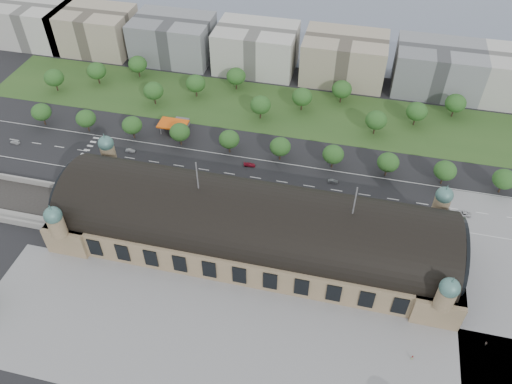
% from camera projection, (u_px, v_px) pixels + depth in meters
% --- Properties ---
extents(ground, '(900.00, 900.00, 0.00)m').
position_uv_depth(ground, '(253.00, 244.00, 192.91)').
color(ground, black).
rests_on(ground, ground).
extents(station, '(150.00, 48.40, 44.30)m').
position_uv_depth(station, '(253.00, 226.00, 185.85)').
color(station, '#957C5D').
rests_on(station, ground).
extents(plaza_south, '(190.00, 48.00, 0.12)m').
position_uv_depth(plaza_south, '(251.00, 351.00, 160.11)').
color(plaza_south, gray).
rests_on(plaza_south, ground).
extents(road_slab, '(260.00, 26.00, 0.10)m').
position_uv_depth(road_slab, '(229.00, 174.00, 223.13)').
color(road_slab, black).
rests_on(road_slab, ground).
extents(grass_belt, '(300.00, 45.00, 0.10)m').
position_uv_depth(grass_belt, '(267.00, 108.00, 261.21)').
color(grass_belt, '#2E5020').
rests_on(grass_belt, ground).
extents(petrol_station, '(14.00, 13.00, 5.05)m').
position_uv_depth(petrol_station, '(178.00, 123.00, 246.05)').
color(petrol_station, '#E6560D').
rests_on(petrol_station, ground).
extents(office_0, '(45.00, 32.00, 24.00)m').
position_uv_depth(office_0, '(35.00, 23.00, 307.09)').
color(office_0, beige).
rests_on(office_0, ground).
extents(office_1, '(45.00, 32.00, 24.00)m').
position_uv_depth(office_1, '(95.00, 30.00, 300.43)').
color(office_1, tan).
rests_on(office_1, ground).
extents(office_2, '(45.00, 32.00, 24.00)m').
position_uv_depth(office_2, '(173.00, 39.00, 292.10)').
color(office_2, gray).
rests_on(office_2, ground).
extents(office_3, '(45.00, 32.00, 24.00)m').
position_uv_depth(office_3, '(256.00, 48.00, 283.77)').
color(office_3, beige).
rests_on(office_3, ground).
extents(office_4, '(45.00, 32.00, 24.00)m').
position_uv_depth(office_4, '(344.00, 58.00, 275.44)').
color(office_4, tan).
rests_on(office_4, ground).
extents(office_5, '(45.00, 32.00, 24.00)m').
position_uv_depth(office_5, '(438.00, 68.00, 267.11)').
color(office_5, gray).
rests_on(office_5, ground).
extents(tree_row_0, '(9.60, 9.60, 11.52)m').
position_uv_depth(tree_row_0, '(41.00, 112.00, 245.30)').
color(tree_row_0, '#2D2116').
rests_on(tree_row_0, ground).
extents(tree_row_1, '(9.60, 9.60, 11.52)m').
position_uv_depth(tree_row_1, '(86.00, 119.00, 241.30)').
color(tree_row_1, '#2D2116').
rests_on(tree_row_1, ground).
extents(tree_row_2, '(9.60, 9.60, 11.52)m').
position_uv_depth(tree_row_2, '(132.00, 125.00, 237.30)').
color(tree_row_2, '#2D2116').
rests_on(tree_row_2, ground).
extents(tree_row_3, '(9.60, 9.60, 11.52)m').
position_uv_depth(tree_row_3, '(180.00, 132.00, 233.30)').
color(tree_row_3, '#2D2116').
rests_on(tree_row_3, ground).
extents(tree_row_4, '(9.60, 9.60, 11.52)m').
position_uv_depth(tree_row_4, '(229.00, 139.00, 229.31)').
color(tree_row_4, '#2D2116').
rests_on(tree_row_4, ground).
extents(tree_row_5, '(9.60, 9.60, 11.52)m').
position_uv_depth(tree_row_5, '(280.00, 147.00, 225.31)').
color(tree_row_5, '#2D2116').
rests_on(tree_row_5, ground).
extents(tree_row_6, '(9.60, 9.60, 11.52)m').
position_uv_depth(tree_row_6, '(333.00, 154.00, 221.31)').
color(tree_row_6, '#2D2116').
rests_on(tree_row_6, ground).
extents(tree_row_7, '(9.60, 9.60, 11.52)m').
position_uv_depth(tree_row_7, '(388.00, 162.00, 217.31)').
color(tree_row_7, '#2D2116').
rests_on(tree_row_7, ground).
extents(tree_row_8, '(9.60, 9.60, 11.52)m').
position_uv_depth(tree_row_8, '(445.00, 171.00, 213.31)').
color(tree_row_8, '#2D2116').
rests_on(tree_row_8, ground).
extents(tree_row_9, '(9.60, 9.60, 11.52)m').
position_uv_depth(tree_row_9, '(504.00, 179.00, 209.32)').
color(tree_row_9, '#2D2116').
rests_on(tree_row_9, ground).
extents(tree_belt_0, '(10.40, 10.40, 12.48)m').
position_uv_depth(tree_belt_0, '(54.00, 78.00, 267.76)').
color(tree_belt_0, '#2D2116').
rests_on(tree_belt_0, ground).
extents(tree_belt_1, '(10.40, 10.40, 12.48)m').
position_uv_depth(tree_belt_1, '(97.00, 71.00, 273.09)').
color(tree_belt_1, '#2D2116').
rests_on(tree_belt_1, ground).
extents(tree_belt_2, '(10.40, 10.40, 12.48)m').
position_uv_depth(tree_belt_2, '(138.00, 64.00, 278.42)').
color(tree_belt_2, '#2D2116').
rests_on(tree_belt_2, ground).
extents(tree_belt_3, '(10.40, 10.40, 12.48)m').
position_uv_depth(tree_belt_3, '(153.00, 91.00, 258.27)').
color(tree_belt_3, '#2D2116').
rests_on(tree_belt_3, ground).
extents(tree_belt_4, '(10.40, 10.40, 12.48)m').
position_uv_depth(tree_belt_4, '(196.00, 83.00, 263.59)').
color(tree_belt_4, '#2D2116').
rests_on(tree_belt_4, ground).
extents(tree_belt_5, '(10.40, 10.40, 12.48)m').
position_uv_depth(tree_belt_5, '(236.00, 76.00, 268.92)').
color(tree_belt_5, '#2D2116').
rests_on(tree_belt_5, ground).
extents(tree_belt_6, '(10.40, 10.40, 12.48)m').
position_uv_depth(tree_belt_6, '(261.00, 105.00, 248.77)').
color(tree_belt_6, '#2D2116').
rests_on(tree_belt_6, ground).
extents(tree_belt_7, '(10.40, 10.40, 12.48)m').
position_uv_depth(tree_belt_7, '(302.00, 97.00, 254.10)').
color(tree_belt_7, '#2D2116').
rests_on(tree_belt_7, ground).
extents(tree_belt_8, '(10.40, 10.40, 12.48)m').
position_uv_depth(tree_belt_8, '(342.00, 89.00, 259.42)').
color(tree_belt_8, '#2D2116').
rests_on(tree_belt_8, ground).
extents(tree_belt_9, '(10.40, 10.40, 12.48)m').
position_uv_depth(tree_belt_9, '(376.00, 120.00, 239.28)').
color(tree_belt_9, '#2D2116').
rests_on(tree_belt_9, ground).
extents(tree_belt_10, '(10.40, 10.40, 12.48)m').
position_uv_depth(tree_belt_10, '(417.00, 111.00, 244.60)').
color(tree_belt_10, '#2D2116').
rests_on(tree_belt_10, ground).
extents(tree_belt_11, '(10.40, 10.40, 12.48)m').
position_uv_depth(tree_belt_11, '(456.00, 103.00, 249.93)').
color(tree_belt_11, '#2D2116').
rests_on(tree_belt_11, ground).
extents(traffic_car_0, '(4.87, 2.26, 1.61)m').
position_uv_depth(traffic_car_0, '(15.00, 142.00, 238.54)').
color(traffic_car_0, '#BBBBBD').
rests_on(traffic_car_0, ground).
extents(traffic_car_1, '(4.46, 1.59, 1.47)m').
position_uv_depth(traffic_car_1, '(130.00, 151.00, 233.89)').
color(traffic_car_1, '#979AA0').
rests_on(traffic_car_1, ground).
extents(traffic_car_2, '(5.65, 2.73, 1.55)m').
position_uv_depth(traffic_car_2, '(160.00, 169.00, 224.49)').
color(traffic_car_2, black).
rests_on(traffic_car_2, ground).
extents(traffic_car_3, '(5.50, 2.73, 1.54)m').
position_uv_depth(traffic_car_3, '(250.00, 165.00, 226.47)').
color(traffic_car_3, maroon).
rests_on(traffic_car_3, ground).
extents(traffic_car_4, '(4.46, 2.29, 1.45)m').
position_uv_depth(traffic_car_4, '(258.00, 188.00, 215.15)').
color(traffic_car_4, '#1C1741').
rests_on(traffic_car_4, ground).
extents(traffic_car_5, '(4.43, 1.75, 1.43)m').
position_uv_depth(traffic_car_5, '(333.00, 181.00, 218.35)').
color(traffic_car_5, '#54575B').
rests_on(traffic_car_5, ground).
extents(traffic_car_6, '(5.95, 3.14, 1.59)m').
position_uv_depth(traffic_car_6, '(463.00, 214.00, 203.84)').
color(traffic_car_6, silver).
rests_on(traffic_car_6, ground).
extents(parked_car_0, '(5.01, 3.91, 1.59)m').
position_uv_depth(parked_car_0, '(138.00, 178.00, 219.75)').
color(parked_car_0, black).
rests_on(parked_car_0, ground).
extents(parked_car_1, '(4.97, 4.40, 1.28)m').
position_uv_depth(parked_car_1, '(141.00, 185.00, 216.53)').
color(parked_car_1, maroon).
rests_on(parked_car_1, ground).
extents(parked_car_2, '(5.72, 4.63, 1.56)m').
position_uv_depth(parked_car_2, '(140.00, 179.00, 219.57)').
color(parked_car_2, '#1C214F').
rests_on(parked_car_2, ground).
extents(parked_car_3, '(4.24, 3.54, 1.37)m').
position_uv_depth(parked_car_3, '(150.00, 187.00, 215.78)').
color(parked_car_3, '#505357').
rests_on(parked_car_3, ground).
extents(parked_car_4, '(5.08, 3.39, 1.58)m').
position_uv_depth(parked_car_4, '(173.00, 191.00, 213.92)').
color(parked_car_4, silver).
rests_on(parked_car_4, ground).
extents(parked_car_5, '(5.75, 5.22, 1.49)m').
position_uv_depth(parked_car_5, '(224.00, 192.00, 213.20)').
color(parked_car_5, gray).
rests_on(parked_car_5, ground).
extents(parked_car_6, '(5.58, 4.48, 1.52)m').
position_uv_depth(parked_car_6, '(202.00, 192.00, 213.36)').
color(parked_car_6, black).
rests_on(parked_car_6, ground).
extents(bus_west, '(12.62, 3.01, 3.51)m').
position_uv_depth(bus_west, '(217.00, 185.00, 215.04)').
color(bus_west, '#AC1C1B').
rests_on(bus_west, ground).
extents(bus_mid, '(13.49, 4.22, 3.70)m').
position_uv_depth(bus_mid, '(278.00, 192.00, 211.81)').
color(bus_mid, beige).
rests_on(bus_mid, ground).
extents(bus_east, '(12.52, 3.08, 3.48)m').
position_uv_depth(bus_east, '(310.00, 201.00, 207.81)').
color(bus_east, silver).
rests_on(bus_east, ground).
extents(pedestrian_0, '(0.94, 0.59, 1.84)m').
position_uv_depth(pedestrian_0, '(412.00, 358.00, 157.57)').
color(pedestrian_0, gray).
rests_on(pedestrian_0, ground).
extents(pedestrian_2, '(0.57, 0.91, 1.79)m').
position_uv_depth(pedestrian_2, '(486.00, 343.00, 161.28)').
color(pedestrian_2, gray).
rests_on(pedestrian_2, ground).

